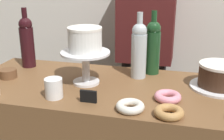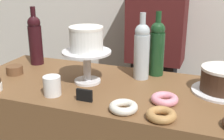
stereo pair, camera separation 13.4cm
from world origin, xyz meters
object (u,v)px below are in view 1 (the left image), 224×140
(wine_bottle_clear, at_px, (139,49))
(wine_bottle_green, at_px, (153,46))
(white_layer_cake, at_px, (85,40))
(donut_pink, at_px, (168,97))
(donut_sugar, at_px, (130,106))
(wine_bottle_dark_red, at_px, (27,41))
(cookie_stack, at_px, (8,74))
(donut_maple, at_px, (169,112))
(coffee_cup_ceramic, at_px, (54,88))
(barista_figure, at_px, (145,61))
(cake_stand_pedestal, at_px, (86,62))
(price_sign_chalkboard, at_px, (88,96))
(chocolate_round_cake, at_px, (220,75))

(wine_bottle_clear, distance_m, wine_bottle_green, 0.10)
(white_layer_cake, height_order, donut_pink, white_layer_cake)
(wine_bottle_green, relative_size, donut_sugar, 2.91)
(wine_bottle_dark_red, height_order, cookie_stack, wine_bottle_dark_red)
(donut_pink, xyz_separation_m, donut_maple, (0.01, -0.14, 0.00))
(white_layer_cake, height_order, wine_bottle_clear, wine_bottle_clear)
(coffee_cup_ceramic, height_order, barista_figure, barista_figure)
(cookie_stack, bearing_deg, donut_maple, -14.61)
(cake_stand_pedestal, distance_m, donut_sugar, 0.35)
(wine_bottle_green, distance_m, donut_maple, 0.49)
(donut_sugar, xyz_separation_m, price_sign_chalkboard, (-0.18, 0.03, 0.01))
(wine_bottle_clear, height_order, donut_pink, wine_bottle_clear)
(chocolate_round_cake, relative_size, price_sign_chalkboard, 2.73)
(wine_bottle_dark_red, distance_m, barista_figure, 0.79)
(wine_bottle_dark_red, height_order, donut_pink, wine_bottle_dark_red)
(donut_sugar, bearing_deg, cookie_stack, 163.25)
(chocolate_round_cake, bearing_deg, white_layer_cake, -171.26)
(donut_sugar, bearing_deg, chocolate_round_cake, 42.35)
(wine_bottle_green, bearing_deg, price_sign_chalkboard, -116.24)
(wine_bottle_green, bearing_deg, donut_pink, -71.56)
(chocolate_round_cake, bearing_deg, cake_stand_pedestal, -171.26)
(cake_stand_pedestal, xyz_separation_m, donut_maple, (0.41, -0.24, -0.09))
(wine_bottle_clear, distance_m, donut_pink, 0.32)
(coffee_cup_ceramic, xyz_separation_m, barista_figure, (0.27, 0.84, -0.12))
(wine_bottle_clear, relative_size, donut_maple, 2.91)
(cake_stand_pedestal, xyz_separation_m, wine_bottle_dark_red, (-0.39, 0.16, 0.04))
(cake_stand_pedestal, xyz_separation_m, cookie_stack, (-0.40, -0.03, -0.08))
(donut_maple, distance_m, barista_figure, 0.92)
(donut_sugar, bearing_deg, cake_stand_pedestal, 138.71)
(wine_bottle_dark_red, height_order, donut_maple, wine_bottle_dark_red)
(donut_maple, bearing_deg, wine_bottle_dark_red, 153.41)
(cake_stand_pedestal, distance_m, wine_bottle_green, 0.36)
(donut_pink, relative_size, price_sign_chalkboard, 1.60)
(chocolate_round_cake, relative_size, donut_sugar, 1.70)
(price_sign_chalkboard, bearing_deg, coffee_cup_ceramic, 176.69)
(donut_pink, bearing_deg, white_layer_cake, 165.95)
(donut_sugar, distance_m, donut_maple, 0.15)
(wine_bottle_clear, xyz_separation_m, barista_figure, (-0.04, 0.51, -0.22))
(cake_stand_pedestal, bearing_deg, white_layer_cake, 90.00)
(cake_stand_pedestal, height_order, price_sign_chalkboard, cake_stand_pedestal)
(donut_sugar, distance_m, barista_figure, 0.88)
(donut_pink, bearing_deg, wine_bottle_dark_red, 161.68)
(cake_stand_pedestal, height_order, barista_figure, barista_figure)
(wine_bottle_dark_red, xyz_separation_m, wine_bottle_clear, (0.62, -0.02, 0.00))
(cookie_stack, bearing_deg, cake_stand_pedestal, 3.93)
(price_sign_chalkboard, bearing_deg, cake_stand_pedestal, 111.55)
(cake_stand_pedestal, distance_m, barista_figure, 0.70)
(cookie_stack, bearing_deg, coffee_cup_ceramic, -26.59)
(white_layer_cake, relative_size, donut_pink, 1.41)
(chocolate_round_cake, relative_size, donut_maple, 1.70)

